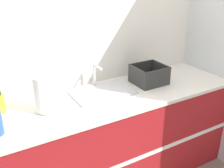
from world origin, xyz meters
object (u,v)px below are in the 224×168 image
dish_rack (149,76)px  bottle_yellow (0,103)px  paper_towel_roll (43,94)px  sink (102,91)px

dish_rack → bottle_yellow: bearing=175.4°
paper_towel_roll → dish_rack: size_ratio=0.98×
dish_rack → sink: bearing=176.8°
paper_towel_roll → bottle_yellow: bearing=151.4°
sink → bottle_yellow: bearing=174.6°
sink → paper_towel_roll: bearing=-171.5°
paper_towel_roll → dish_rack: (1.02, 0.05, -0.08)m
dish_rack → bottle_yellow: size_ratio=1.66×
bottle_yellow → paper_towel_roll: bearing=-28.6°
sink → dish_rack: size_ratio=1.83×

